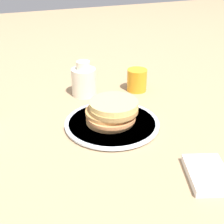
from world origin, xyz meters
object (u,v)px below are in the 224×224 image
Objects in this scene: plate at (112,123)px; juice_glass at (137,80)px; pancake_stack at (112,112)px; cream_jug at (84,81)px.

juice_glass is (-0.21, 0.19, 0.04)m from plate.
juice_glass reaches higher than plate.
plate is 1.82× the size of pancake_stack.
plate is 0.04m from pancake_stack.
pancake_stack is at bearing 2.24° from cream_jug.
juice_glass is at bearing 137.85° from pancake_stack.
juice_glass reaches higher than pancake_stack.
cream_jug is (-0.25, -0.01, 0.05)m from plate.
plate is 3.48× the size of juice_glass.
cream_jug reaches higher than pancake_stack.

